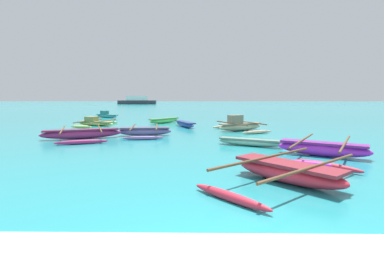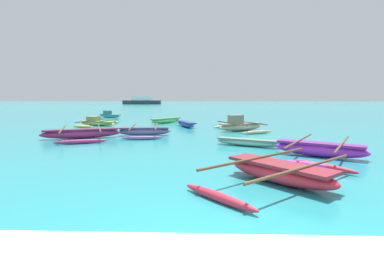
{
  "view_description": "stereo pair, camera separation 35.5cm",
  "coord_description": "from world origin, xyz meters",
  "px_view_note": "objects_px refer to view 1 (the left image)",
  "views": [
    {
      "loc": [
        -0.61,
        -3.23,
        2.13
      ],
      "look_at": [
        -0.87,
        14.37,
        0.25
      ],
      "focal_mm": 28.0,
      "sensor_mm": 36.0,
      "label": 1
    },
    {
      "loc": [
        -0.25,
        -3.22,
        2.13
      ],
      "look_at": [
        -0.87,
        14.37,
        0.25
      ],
      "focal_mm": 28.0,
      "sensor_mm": 36.0,
      "label": 2
    }
  ],
  "objects_px": {
    "moored_boat_6": "(145,131)",
    "moored_boat_2": "(240,126)",
    "distant_ferry": "(137,101)",
    "moored_boat_1": "(287,172)",
    "moored_boat_9": "(82,134)",
    "moored_boat_0": "(323,149)",
    "moored_boat_5": "(251,142)",
    "moored_boat_7": "(164,120)",
    "moored_boat_4": "(107,115)",
    "moored_boat_3": "(185,124)",
    "moored_boat_8": "(95,123)"
  },
  "relations": [
    {
      "from": "moored_boat_2",
      "to": "moored_boat_9",
      "type": "relative_size",
      "value": 0.91
    },
    {
      "from": "moored_boat_0",
      "to": "moored_boat_2",
      "type": "bearing_deg",
      "value": 133.52
    },
    {
      "from": "moored_boat_6",
      "to": "moored_boat_4",
      "type": "bearing_deg",
      "value": 107.41
    },
    {
      "from": "moored_boat_7",
      "to": "moored_boat_4",
      "type": "bearing_deg",
      "value": 86.21
    },
    {
      "from": "moored_boat_5",
      "to": "moored_boat_7",
      "type": "relative_size",
      "value": 1.05
    },
    {
      "from": "moored_boat_1",
      "to": "moored_boat_2",
      "type": "distance_m",
      "value": 11.14
    },
    {
      "from": "distant_ferry",
      "to": "moored_boat_7",
      "type": "bearing_deg",
      "value": -76.66
    },
    {
      "from": "moored_boat_0",
      "to": "moored_boat_8",
      "type": "bearing_deg",
      "value": 167.65
    },
    {
      "from": "moored_boat_3",
      "to": "moored_boat_8",
      "type": "distance_m",
      "value": 6.59
    },
    {
      "from": "moored_boat_2",
      "to": "moored_boat_6",
      "type": "relative_size",
      "value": 1.13
    },
    {
      "from": "moored_boat_1",
      "to": "moored_boat_3",
      "type": "height_order",
      "value": "moored_boat_1"
    },
    {
      "from": "distant_ferry",
      "to": "moored_boat_0",
      "type": "bearing_deg",
      "value": -73.54
    },
    {
      "from": "moored_boat_5",
      "to": "distant_ferry",
      "type": "bearing_deg",
      "value": 131.15
    },
    {
      "from": "moored_boat_2",
      "to": "distant_ferry",
      "type": "distance_m",
      "value": 63.06
    },
    {
      "from": "moored_boat_7",
      "to": "distant_ferry",
      "type": "distance_m",
      "value": 56.74
    },
    {
      "from": "moored_boat_5",
      "to": "moored_boat_9",
      "type": "bearing_deg",
      "value": -168.47
    },
    {
      "from": "moored_boat_3",
      "to": "moored_boat_0",
      "type": "bearing_deg",
      "value": 4.54
    },
    {
      "from": "moored_boat_3",
      "to": "moored_boat_9",
      "type": "relative_size",
      "value": 0.65
    },
    {
      "from": "moored_boat_3",
      "to": "moored_boat_2",
      "type": "bearing_deg",
      "value": 33.23
    },
    {
      "from": "moored_boat_1",
      "to": "moored_boat_2",
      "type": "xyz_separation_m",
      "value": [
        0.4,
        11.13,
        0.06
      ]
    },
    {
      "from": "moored_boat_0",
      "to": "distant_ferry",
      "type": "relative_size",
      "value": 0.48
    },
    {
      "from": "moored_boat_0",
      "to": "moored_boat_1",
      "type": "bearing_deg",
      "value": -93.94
    },
    {
      "from": "moored_boat_2",
      "to": "distant_ferry",
      "type": "bearing_deg",
      "value": 80.39
    },
    {
      "from": "moored_boat_6",
      "to": "moored_boat_7",
      "type": "xyz_separation_m",
      "value": [
        0.24,
        7.55,
        -0.02
      ]
    },
    {
      "from": "moored_boat_6",
      "to": "distant_ferry",
      "type": "xyz_separation_m",
      "value": [
        -12.84,
        62.75,
        0.65
      ]
    },
    {
      "from": "moored_boat_7",
      "to": "moored_boat_9",
      "type": "xyz_separation_m",
      "value": [
        -3.22,
        -8.74,
        0.03
      ]
    },
    {
      "from": "moored_boat_5",
      "to": "moored_boat_6",
      "type": "bearing_deg",
      "value": 173.42
    },
    {
      "from": "moored_boat_7",
      "to": "moored_boat_6",
      "type": "bearing_deg",
      "value": -142.83
    },
    {
      "from": "moored_boat_4",
      "to": "moored_boat_9",
      "type": "relative_size",
      "value": 0.6
    },
    {
      "from": "moored_boat_3",
      "to": "moored_boat_4",
      "type": "distance_m",
      "value": 11.92
    },
    {
      "from": "moored_boat_1",
      "to": "moored_boat_9",
      "type": "distance_m",
      "value": 11.01
    },
    {
      "from": "moored_boat_1",
      "to": "moored_boat_4",
      "type": "relative_size",
      "value": 1.72
    },
    {
      "from": "moored_boat_3",
      "to": "distant_ferry",
      "type": "bearing_deg",
      "value": 171.27
    },
    {
      "from": "moored_boat_2",
      "to": "moored_boat_8",
      "type": "height_order",
      "value": "moored_boat_2"
    },
    {
      "from": "moored_boat_4",
      "to": "distant_ferry",
      "type": "relative_size",
      "value": 0.27
    },
    {
      "from": "moored_boat_1",
      "to": "moored_boat_6",
      "type": "relative_size",
      "value": 1.29
    },
    {
      "from": "moored_boat_0",
      "to": "moored_boat_4",
      "type": "bearing_deg",
      "value": 155.71
    },
    {
      "from": "moored_boat_9",
      "to": "moored_boat_2",
      "type": "bearing_deg",
      "value": 2.34
    },
    {
      "from": "moored_boat_2",
      "to": "moored_boat_5",
      "type": "relative_size",
      "value": 1.42
    },
    {
      "from": "moored_boat_0",
      "to": "moored_boat_5",
      "type": "bearing_deg",
      "value": 165.55
    },
    {
      "from": "moored_boat_4",
      "to": "moored_boat_9",
      "type": "xyz_separation_m",
      "value": [
        3.14,
        -14.64,
        0.01
      ]
    },
    {
      "from": "moored_boat_1",
      "to": "moored_boat_4",
      "type": "distance_m",
      "value": 24.82
    },
    {
      "from": "moored_boat_6",
      "to": "moored_boat_2",
      "type": "bearing_deg",
      "value": 16.77
    },
    {
      "from": "moored_boat_5",
      "to": "distant_ferry",
      "type": "height_order",
      "value": "distant_ferry"
    },
    {
      "from": "moored_boat_9",
      "to": "distant_ferry",
      "type": "height_order",
      "value": "distant_ferry"
    },
    {
      "from": "moored_boat_0",
      "to": "moored_boat_1",
      "type": "xyz_separation_m",
      "value": [
        -2.24,
        -3.3,
        0.0
      ]
    },
    {
      "from": "moored_boat_6",
      "to": "moored_boat_7",
      "type": "height_order",
      "value": "moored_boat_6"
    },
    {
      "from": "moored_boat_9",
      "to": "distant_ferry",
      "type": "bearing_deg",
      "value": 78.0
    },
    {
      "from": "moored_boat_0",
      "to": "moored_boat_5",
      "type": "height_order",
      "value": "moored_boat_0"
    },
    {
      "from": "moored_boat_7",
      "to": "distant_ferry",
      "type": "bearing_deg",
      "value": 52.37
    }
  ]
}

